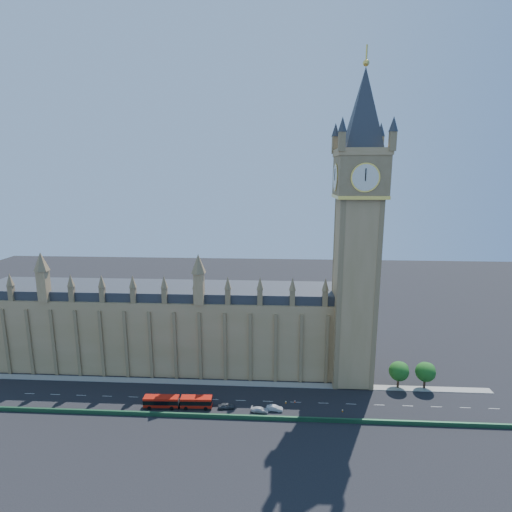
# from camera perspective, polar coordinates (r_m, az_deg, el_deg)

# --- Properties ---
(ground) EXTENTS (400.00, 400.00, 0.00)m
(ground) POSITION_cam_1_polar(r_m,az_deg,el_deg) (124.55, -4.16, -19.83)
(ground) COLOR black
(ground) RESTS_ON ground
(palace_westminster) EXTENTS (120.00, 20.00, 28.00)m
(palace_westminster) POSITION_cam_1_polar(r_m,az_deg,el_deg) (142.76, -13.22, -9.66)
(palace_westminster) COLOR #9C7F4B
(palace_westminster) RESTS_ON ground
(elizabeth_tower) EXTENTS (20.59, 20.59, 105.00)m
(elizabeth_tower) POSITION_cam_1_polar(r_m,az_deg,el_deg) (122.01, 14.44, 6.38)
(elizabeth_tower) COLOR #9C7F4B
(elizabeth_tower) RESTS_ON ground
(bridge_parapet) EXTENTS (160.00, 0.60, 1.20)m
(bridge_parapet) POSITION_cam_1_polar(r_m,az_deg,el_deg) (116.71, -4.78, -21.87)
(bridge_parapet) COLOR #1E4C2D
(bridge_parapet) RESTS_ON ground
(kerb_north) EXTENTS (160.00, 3.00, 0.16)m
(kerb_north) POSITION_cam_1_polar(r_m,az_deg,el_deg) (132.64, -3.61, -17.67)
(kerb_north) COLOR gray
(kerb_north) RESTS_ON ground
(tree_east_near) EXTENTS (6.00, 6.00, 8.50)m
(tree_east_near) POSITION_cam_1_polar(r_m,az_deg,el_deg) (135.05, 19.83, -15.15)
(tree_east_near) COLOR #382619
(tree_east_near) RESTS_ON ground
(tree_east_far) EXTENTS (6.00, 6.00, 8.50)m
(tree_east_far) POSITION_cam_1_polar(r_m,az_deg,el_deg) (137.49, 23.13, -14.92)
(tree_east_far) COLOR #382619
(tree_east_far) RESTS_ON ground
(red_bus) EXTENTS (19.38, 3.69, 3.28)m
(red_bus) POSITION_cam_1_polar(r_m,az_deg,el_deg) (122.17, -11.09, -19.77)
(red_bus) COLOR #B7180C
(red_bus) RESTS_ON ground
(car_grey) EXTENTS (4.66, 2.37, 1.52)m
(car_grey) POSITION_cam_1_polar(r_m,az_deg,el_deg) (120.55, -4.28, -20.57)
(car_grey) COLOR #414549
(car_grey) RESTS_ON ground
(car_silver) EXTENTS (4.69, 2.08, 1.50)m
(car_silver) POSITION_cam_1_polar(r_m,az_deg,el_deg) (119.45, 2.67, -20.89)
(car_silver) COLOR #ACAFB4
(car_silver) RESTS_ON ground
(car_white) EXTENTS (4.95, 2.31, 1.40)m
(car_white) POSITION_cam_1_polar(r_m,az_deg,el_deg) (118.79, 0.55, -21.11)
(car_white) COLOR silver
(car_white) RESTS_ON ground
(cone_a) EXTENTS (0.55, 0.55, 0.68)m
(cone_a) POSITION_cam_1_polar(r_m,az_deg,el_deg) (123.54, 5.56, -19.96)
(cone_a) COLOR black
(cone_a) RESTS_ON ground
(cone_b) EXTENTS (0.50, 0.50, 0.76)m
(cone_b) POSITION_cam_1_polar(r_m,az_deg,el_deg) (121.27, 2.68, -20.55)
(cone_b) COLOR black
(cone_b) RESTS_ON ground
(cone_c) EXTENTS (0.59, 0.59, 0.72)m
(cone_c) POSITION_cam_1_polar(r_m,az_deg,el_deg) (123.01, 4.29, -20.08)
(cone_c) COLOR black
(cone_c) RESTS_ON ground
(cone_d) EXTENTS (0.51, 0.51, 0.76)m
(cone_d) POSITION_cam_1_polar(r_m,az_deg,el_deg) (121.55, 12.27, -20.74)
(cone_d) COLOR black
(cone_d) RESTS_ON ground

